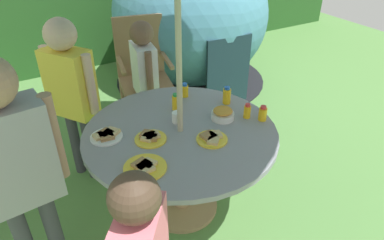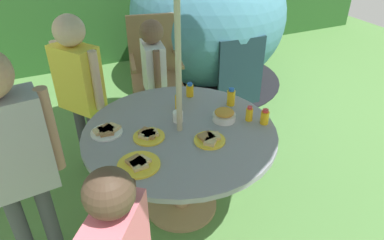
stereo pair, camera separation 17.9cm
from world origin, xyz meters
name	(u,v)px [view 2 (the right image)]	position (x,y,z in m)	size (l,w,h in m)	color
ground_plane	(181,206)	(0.00, 0.00, -0.01)	(10.00, 10.00, 0.02)	#548442
garden_table	(180,147)	(0.00, 0.00, 0.55)	(1.25, 1.25, 0.68)	tan
wooden_chair	(155,66)	(0.27, 1.27, 0.58)	(0.55, 0.54, 1.05)	#93704C
dome_tent	(207,15)	(1.14, 1.90, 0.81)	(1.96, 1.96, 1.63)	teal
child_in_white_shirt	(154,68)	(0.13, 0.89, 0.73)	(0.21, 0.39, 1.14)	#3F3F47
child_in_yellow_shirt	(78,78)	(-0.50, 0.73, 0.83)	(0.35, 0.38, 1.30)	#3F3F47
child_in_grey_shirt	(9,147)	(-0.96, -0.10, 0.90)	(0.47, 0.24, 1.42)	#3F3F47
snack_bowl	(224,115)	(0.32, -0.01, 0.72)	(0.16, 0.16, 0.08)	white
plate_center_front	(210,139)	(0.12, -0.19, 0.69)	(0.19, 0.19, 0.03)	yellow
plate_front_edge	(149,135)	(-0.21, 0.01, 0.69)	(0.20, 0.20, 0.03)	yellow
plate_far_right	(139,164)	(-0.35, -0.24, 0.69)	(0.24, 0.24, 0.03)	yellow
plate_far_left	(107,131)	(-0.44, 0.16, 0.70)	(0.20, 0.20, 0.03)	white
juice_bottle_near_left	(249,114)	(0.47, -0.08, 0.73)	(0.05, 0.05, 0.11)	yellow
juice_bottle_near_right	(178,101)	(0.10, 0.26, 0.74)	(0.05, 0.05, 0.12)	yellow
juice_bottle_center_back	(231,97)	(0.46, 0.15, 0.74)	(0.06, 0.06, 0.13)	yellow
juice_bottle_mid_left	(190,90)	(0.25, 0.40, 0.73)	(0.06, 0.06, 0.11)	yellow
juice_bottle_mid_right	(265,117)	(0.54, -0.16, 0.73)	(0.06, 0.06, 0.11)	yellow
cup_near	(178,117)	(0.03, 0.10, 0.72)	(0.07, 0.07, 0.07)	white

